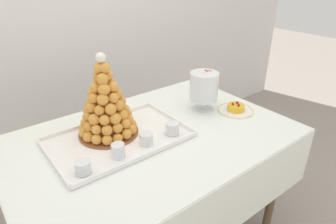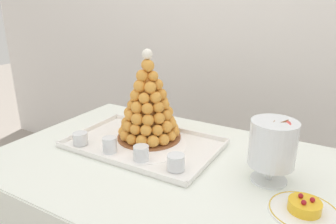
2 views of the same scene
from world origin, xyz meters
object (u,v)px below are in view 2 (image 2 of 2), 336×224
Objects in this scene: serving_tray at (144,144)px; dessert_cup_mid_right at (176,163)px; dessert_cup_centre at (141,154)px; macaron_goblet at (273,144)px; croquembouche at (148,105)px; fruit_tart_plate at (304,209)px; dessert_cup_left at (80,139)px; wine_glass at (146,108)px; dessert_cup_mid_left at (110,145)px.

dessert_cup_mid_right is (0.21, -0.11, 0.03)m from serving_tray.
dessert_cup_centre is 0.27× the size of macaron_goblet.
croquembouche reaches higher than fruit_tart_plate.
dessert_cup_left is 0.29m from dessert_cup_centre.
serving_tray is 2.75× the size of macaron_goblet.
fruit_tart_plate is 0.72m from wine_glass.
croquembouche is 6.50× the size of dessert_cup_centre.
dessert_cup_centre is at bearing -64.75° from croquembouche.
macaron_goblet is at bearing 9.28° from dessert_cup_left.
dessert_cup_left is 0.27× the size of macaron_goblet.
dessert_cup_left reaches higher than fruit_tart_plate.
wine_glass reaches higher than dessert_cup_mid_right.
fruit_tart_plate is (0.12, -0.12, -0.12)m from macaron_goblet.
dessert_cup_mid_left is at bearing -95.30° from wine_glass.
fruit_tart_plate is (0.62, -0.13, 0.01)m from serving_tray.
wine_glass is at bearing 84.70° from dessert_cup_mid_left.
dessert_cup_left is at bearing -136.66° from croquembouche.
macaron_goblet is at bearing 136.09° from fruit_tart_plate.
dessert_cup_mid_right is 0.32× the size of fruit_tart_plate.
croquembouche is 0.31m from dessert_cup_mid_right.
dessert_cup_mid_left reaches higher than fruit_tart_plate.
macaron_goblet is 1.26× the size of wine_glass.
dessert_cup_left is 0.35× the size of wine_glass.
serving_tray is at bearing 30.47° from dessert_cup_left.
wine_glass is at bearing 141.48° from dessert_cup_mid_right.
dessert_cup_mid_right is 0.36× the size of wine_glass.
serving_tray is 10.30× the size of dessert_cup_centre.
dessert_cup_mid_right is 0.32m from macaron_goblet.
macaron_goblet is (0.50, -0.01, 0.12)m from serving_tray.
dessert_cup_mid_right is (0.14, 0.00, 0.00)m from dessert_cup_centre.
dessert_cup_mid_left is 0.27× the size of macaron_goblet.
macaron_goblet is at bearing -10.89° from wine_glass.
fruit_tart_plate is (0.55, -0.02, -0.02)m from dessert_cup_centre.
serving_tray is at bearing 151.86° from dessert_cup_mid_right.
croquembouche reaches higher than dessert_cup_mid_right.
dessert_cup_mid_right is at bearing 177.54° from fruit_tart_plate.
dessert_cup_mid_right is at bearing 0.98° from dessert_cup_centre.
croquembouche is (-0.02, 0.06, 0.15)m from serving_tray.
wine_glass is (-0.55, 0.11, -0.00)m from macaron_goblet.
fruit_tart_plate is at bearing -18.49° from wine_glass.
macaron_goblet reaches higher than serving_tray.
serving_tray is at bearing 120.97° from dessert_cup_centre.
wine_glass is (-0.03, 0.03, -0.03)m from croquembouche.
croquembouche is 2.19× the size of wine_glass.
serving_tray is 10.01× the size of dessert_cup_mid_left.
croquembouche is at bearing 171.76° from macaron_goblet.
dessert_cup_mid_left reaches higher than dessert_cup_centre.
wine_glass reaches higher than dessert_cup_left.
macaron_goblet is (0.72, 0.12, 0.10)m from dessert_cup_left.
croquembouche is 6.32× the size of dessert_cup_mid_left.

